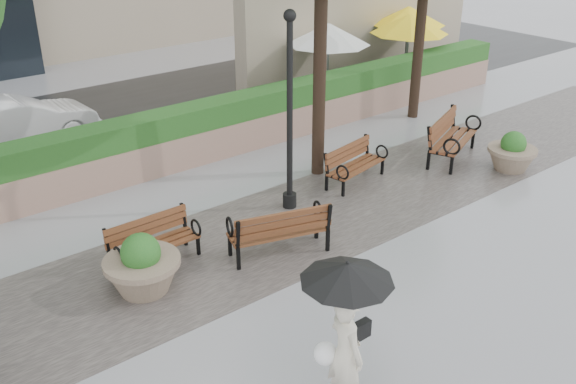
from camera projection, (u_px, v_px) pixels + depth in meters
ground at (375, 313)px, 9.93m from camera, size 100.00×100.00×0.00m
cobble_strip at (260, 237)px, 12.03m from camera, size 28.00×3.20×0.01m
hedge_wall at (155, 144)px, 14.56m from camera, size 24.00×0.80×1.35m
cafe_wall at (363, 16)px, 21.45m from camera, size 10.00×0.60×4.00m
cafe_hedge at (398, 78)px, 20.29m from camera, size 8.00×0.50×0.90m
asphalt_street at (87, 125)px, 17.66m from camera, size 40.00×7.00×0.00m
bench_1 at (155, 251)px, 11.10m from camera, size 1.57×0.64×0.84m
bench_2 at (279, 240)px, 11.40m from camera, size 1.89×1.19×0.95m
bench_3 at (355, 172)px, 14.16m from camera, size 1.68×0.92×0.85m
bench_4 at (451, 147)px, 15.37m from camera, size 2.08×1.44×1.04m
planter_left at (143, 269)px, 10.30m from camera, size 1.24×1.24×1.04m
planter_right at (512, 155)px, 14.75m from camera, size 1.11×1.11×0.93m
lamppost at (290, 126)px, 12.43m from camera, size 0.28×0.28×3.98m
patio_umb_white at (329, 34)px, 18.90m from camera, size 2.50×2.50×2.30m
patio_umb_yellow_a at (410, 24)px, 20.29m from camera, size 2.50×2.50×2.30m
patio_umb_yellow_b at (408, 16)px, 21.52m from camera, size 2.50×2.50×2.30m
car_right at (19, 123)px, 15.98m from camera, size 3.84×1.46×1.25m
pedestrian at (346, 322)px, 7.67m from camera, size 1.13×1.13×2.07m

